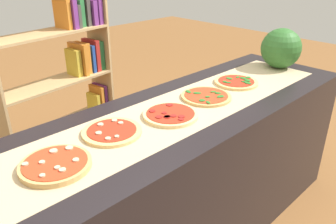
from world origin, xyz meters
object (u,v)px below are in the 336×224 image
Objects in this scene: pizza_mushroom_1 at (112,131)px; pizza_spinach_4 at (236,82)px; pizza_pepperoni_2 at (170,115)px; watermelon at (281,48)px; pizza_mushroom_0 at (56,165)px; pizza_spinach_3 at (206,96)px; bookshelf at (70,75)px.

pizza_mushroom_1 and pizza_spinach_4 have the same top height.
pizza_pepperoni_2 is 1.00× the size of watermelon.
pizza_mushroom_1 is 0.33m from pizza_pepperoni_2.
pizza_mushroom_0 is 0.96× the size of pizza_spinach_3.
pizza_spinach_4 reaches higher than pizza_spinach_3.
bookshelf is (0.75, 1.26, -0.12)m from pizza_mushroom_0.
pizza_mushroom_1 is 0.18× the size of bookshelf.
pizza_spinach_3 is 0.19× the size of bookshelf.
pizza_spinach_3 is at bearing -2.86° from pizza_mushroom_1.
pizza_pepperoni_2 is 1.26m from bookshelf.
bookshelf reaches higher than pizza_mushroom_0.
pizza_mushroom_1 is at bearing 179.17° from pizza_spinach_4.
pizza_mushroom_1 is at bearing 177.14° from pizza_spinach_3.
pizza_spinach_4 is 0.52m from watermelon.
pizza_pepperoni_2 is 1.16m from watermelon.
pizza_mushroom_0 is 1.00× the size of pizza_mushroom_1.
pizza_mushroom_0 is at bearing -178.57° from watermelon.
bookshelf reaches higher than watermelon.
watermelon is at bearing 1.43° from pizza_mushroom_0.
pizza_spinach_3 is 0.84m from watermelon.
watermelon is at bearing -49.57° from bookshelf.
watermelon is (1.15, 0.03, 0.13)m from pizza_pepperoni_2.
bookshelf is at bearing 84.86° from pizza_pepperoni_2.
pizza_mushroom_1 is 0.98× the size of pizza_pepperoni_2.
bookshelf is (-0.21, 1.22, -0.12)m from pizza_spinach_3.
pizza_pepperoni_2 and pizza_spinach_4 have the same top height.
pizza_mushroom_1 is 1.27m from bookshelf.
pizza_spinach_4 is 0.18× the size of bookshelf.
pizza_pepperoni_2 is at bearing -95.14° from bookshelf.
pizza_mushroom_1 is at bearing 13.02° from pizza_mushroom_0.
pizza_pepperoni_2 is 0.65m from pizza_spinach_4.
pizza_pepperoni_2 is at bearing -11.12° from pizza_mushroom_1.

